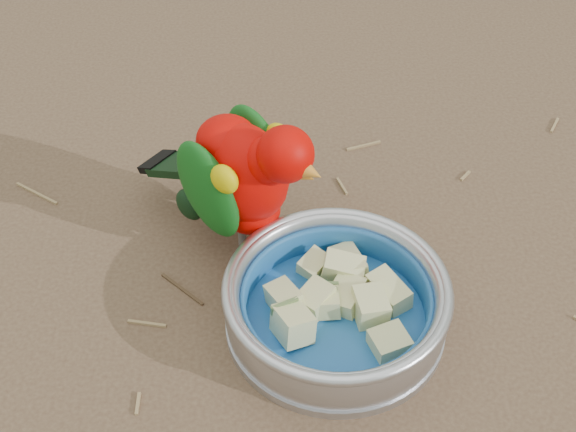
{
  "coord_description": "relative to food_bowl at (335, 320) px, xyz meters",
  "views": [
    {
      "loc": [
        0.02,
        -0.44,
        0.64
      ],
      "look_at": [
        0.05,
        0.15,
        0.08
      ],
      "focal_mm": 50.0,
      "sensor_mm": 36.0,
      "label": 1
    }
  ],
  "objects": [
    {
      "name": "food_bowl",
      "position": [
        0.0,
        0.0,
        0.0
      ],
      "size": [
        0.22,
        0.22,
        0.02
      ],
      "primitive_type": "cylinder",
      "color": "#B2B2BA",
      "rests_on": "ground"
    },
    {
      "name": "lory_parrot",
      "position": [
        -0.09,
        0.12,
        0.08
      ],
      "size": [
        0.24,
        0.23,
        0.18
      ],
      "primitive_type": null,
      "rotation": [
        0.0,
        0.0,
        -2.29
      ],
      "color": "#C10400",
      "rests_on": "ground"
    },
    {
      "name": "ground",
      "position": [
        -0.09,
        -0.08,
        -0.01
      ],
      "size": [
        60.0,
        60.0,
        0.0
      ],
      "primitive_type": "plane",
      "color": "brown"
    },
    {
      "name": "ground_debris",
      "position": [
        -0.08,
        -0.05,
        -0.01
      ],
      "size": [
        0.9,
        0.8,
        0.01
      ],
      "primitive_type": null,
      "color": "olive",
      "rests_on": "ground"
    },
    {
      "name": "bowl_wall",
      "position": [
        0.0,
        0.0,
        0.03
      ],
      "size": [
        0.22,
        0.22,
        0.04
      ],
      "primitive_type": null,
      "color": "#B2B2BA",
      "rests_on": "food_bowl"
    },
    {
      "name": "fruit_wedges",
      "position": [
        0.0,
        0.0,
        0.02
      ],
      "size": [
        0.13,
        0.13,
        0.03
      ],
      "primitive_type": null,
      "color": "beige",
      "rests_on": "food_bowl"
    }
  ]
}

